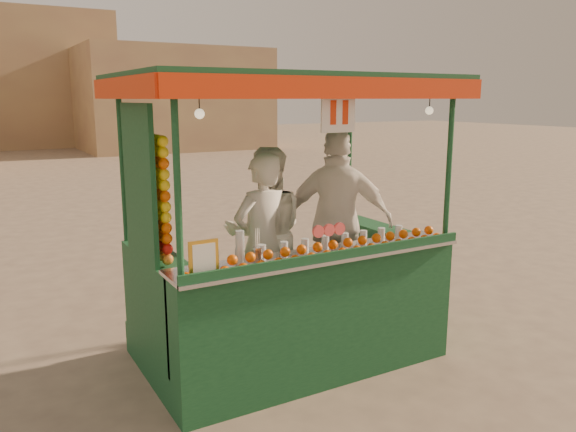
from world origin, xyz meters
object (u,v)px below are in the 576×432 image
vendor_left (262,242)px  vendor_right (338,222)px  juice_cart (284,274)px  vendor_middle (266,234)px

vendor_left → vendor_right: (0.89, 0.01, 0.10)m
juice_cart → vendor_right: bearing=13.2°
juice_cart → vendor_left: (-0.15, 0.17, 0.30)m
vendor_left → vendor_middle: 0.31m
vendor_left → vendor_middle: bearing=-133.4°
juice_cart → vendor_middle: size_ratio=1.73×
juice_cart → vendor_right: size_ratio=1.57×
vendor_left → juice_cart: bearing=123.3°
juice_cart → vendor_right: (0.73, 0.17, 0.40)m
vendor_middle → vendor_right: (0.72, -0.25, 0.09)m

